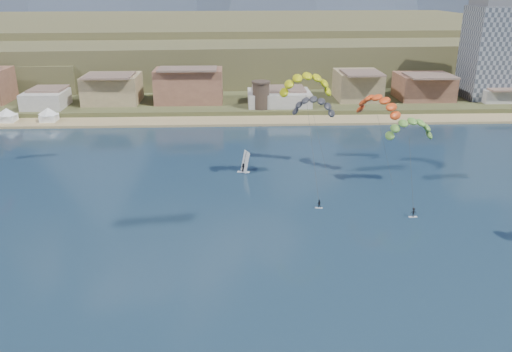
# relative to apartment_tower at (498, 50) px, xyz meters

# --- Properties ---
(beach) EXTENTS (2200.00, 12.00, 0.90)m
(beach) POSITION_rel_apartment_tower_xyz_m (-85.00, -22.00, -17.57)
(beach) COLOR tan
(beach) RESTS_ON ground
(land) EXTENTS (2200.00, 900.00, 4.00)m
(land) POSITION_rel_apartment_tower_xyz_m (-85.00, 432.00, -17.82)
(land) COLOR brown
(land) RESTS_ON ground
(foothills) EXTENTS (940.00, 210.00, 18.00)m
(foothills) POSITION_rel_apartment_tower_xyz_m (-62.61, 104.47, -8.74)
(foothills) COLOR brown
(foothills) RESTS_ON ground
(town) EXTENTS (400.00, 24.00, 12.00)m
(town) POSITION_rel_apartment_tower_xyz_m (-125.00, -6.00, -9.82)
(town) COLOR beige
(town) RESTS_ON ground
(apartment_tower) EXTENTS (20.00, 16.00, 32.00)m
(apartment_tower) POSITION_rel_apartment_tower_xyz_m (0.00, 0.00, 0.00)
(apartment_tower) COLOR gray
(apartment_tower) RESTS_ON ground
(watchtower) EXTENTS (5.82, 5.82, 8.60)m
(watchtower) POSITION_rel_apartment_tower_xyz_m (-80.00, -14.00, -11.45)
(watchtower) COLOR #47382D
(watchtower) RESTS_ON ground
(kitesurfer_yellow) EXTENTS (10.87, 15.06, 24.93)m
(kitesurfer_yellow) POSITION_rel_apartment_tower_xyz_m (-74.37, -74.38, 3.48)
(kitesurfer_yellow) COLOR silver
(kitesurfer_yellow) RESTS_ON ground
(kitesurfer_green) EXTENTS (9.98, 17.17, 18.36)m
(kitesurfer_green) POSITION_rel_apartment_tower_xyz_m (-53.92, -76.69, -5.02)
(kitesurfer_green) COLOR silver
(kitesurfer_green) RESTS_ON ground
(distant_kite_dark) EXTENTS (10.54, 7.23, 17.62)m
(distant_kite_dark) POSITION_rel_apartment_tower_xyz_m (-70.90, -62.10, -3.52)
(distant_kite_dark) COLOR #262626
(distant_kite_dark) RESTS_ON ground
(distant_kite_orange) EXTENTS (9.94, 10.32, 19.16)m
(distant_kite_orange) POSITION_rel_apartment_tower_xyz_m (-58.36, -68.48, -1.98)
(distant_kite_orange) COLOR #262626
(distant_kite_orange) RESTS_ON ground
(windsurfer) EXTENTS (2.76, 3.04, 4.74)m
(windsurfer) POSITION_rel_apartment_tower_xyz_m (-86.38, -66.70, -16.31)
(windsurfer) COLOR silver
(windsurfer) RESTS_ON ground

